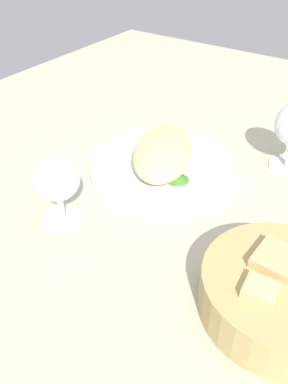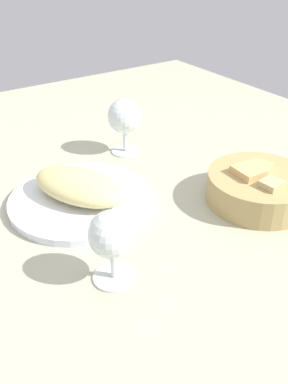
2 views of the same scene
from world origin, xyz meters
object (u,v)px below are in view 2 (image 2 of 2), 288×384
Objects in this scene: plate at (81,200)px; wine_glass_far at (125,118)px; wine_glass_near at (112,238)px; bread_basket at (258,187)px.

wine_glass_far is (-13.93, 18.63, 7.59)cm from plate.
bread_basket is at bearing 95.05° from wine_glass_near.
plate is at bearing 166.55° from wine_glass_near.
bread_basket is 1.68× the size of wine_glass_near.
plate is 2.13× the size of wine_glass_far.
bread_basket is 33.77cm from wine_glass_near.
bread_basket is at bearing 16.78° from wine_glass_far.
wine_glass_far is at bearing 145.94° from wine_glass_near.
wine_glass_near is (21.07, -5.04, 6.85)cm from plate.
wine_glass_near is at bearing -84.95° from bread_basket.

